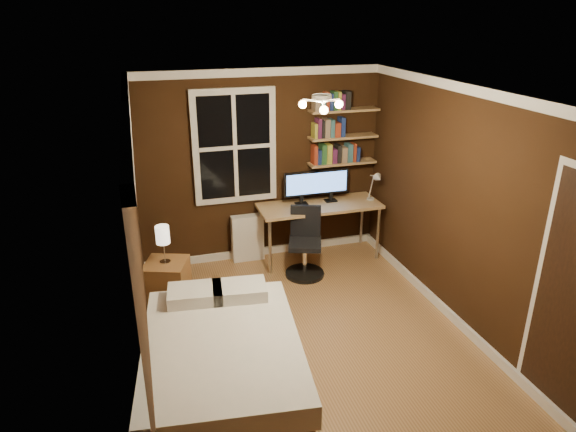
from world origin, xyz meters
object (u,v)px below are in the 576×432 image
object	(u,v)px
desk	(319,209)
monitor_left	(301,188)
nightstand	(168,285)
bedside_lamp	(163,245)
radiator	(248,238)
monitor_right	(331,185)
desk_lamp	(374,186)
bed	(223,360)
office_chair	(305,251)

from	to	relation	value
desk	monitor_left	distance (m)	0.37
nightstand	bedside_lamp	distance (m)	0.50
radiator	monitor_right	bearing A→B (deg)	-6.52
desk_lamp	bed	bearing A→B (deg)	-139.00
nightstand	desk	xyz separation A→B (m)	(2.06, 0.70, 0.43)
monitor_left	radiator	bearing A→B (deg)	169.76
bed	desk	distance (m)	2.81
bedside_lamp	desk_lamp	distance (m)	2.86
monitor_right	desk_lamp	xyz separation A→B (m)	(0.54, -0.18, 0.00)
nightstand	desk_lamp	world-z (taller)	desk_lamp
bed	radiator	distance (m)	2.53
monitor_right	desk_lamp	size ratio (longest dim) A/B	1.06
bedside_lamp	monitor_right	bearing A→B (deg)	19.20
bed	nightstand	xyz separation A→B (m)	(-0.36, 1.50, 0.01)
radiator	bedside_lamp	bearing A→B (deg)	-140.94
desk	desk_lamp	size ratio (longest dim) A/B	3.67
nightstand	radiator	xyz separation A→B (m)	(1.12, 0.91, 0.04)
monitor_right	office_chair	world-z (taller)	monitor_right
radiator	monitor_left	xyz separation A→B (m)	(0.71, -0.13, 0.67)
bedside_lamp	monitor_left	size ratio (longest dim) A/B	0.93
monitor_left	office_chair	world-z (taller)	monitor_left
bed	office_chair	world-z (taller)	office_chair
bedside_lamp	monitor_right	xyz separation A→B (m)	(2.25, 0.78, 0.21)
bed	nightstand	distance (m)	1.54
bed	monitor_left	size ratio (longest dim) A/B	4.31
nightstand	monitor_left	size ratio (longest dim) A/B	1.20
bed	monitor_right	distance (m)	3.05
monitor_right	bed	bearing A→B (deg)	-129.51
bed	desk_lamp	bearing A→B (deg)	47.79
radiator	monitor_right	distance (m)	1.32
bedside_lamp	desk_lamp	size ratio (longest dim) A/B	0.99
bedside_lamp	monitor_left	bearing A→B (deg)	23.11
bed	desk_lamp	distance (m)	3.29
bedside_lamp	monitor_left	distance (m)	2.00
bed	desk_lamp	xyz separation A→B (m)	(2.42, 2.10, 0.72)
desk	office_chair	size ratio (longest dim) A/B	1.82
bedside_lamp	desk	bearing A→B (deg)	18.82
bed	desk	world-z (taller)	desk
nightstand	desk_lamp	size ratio (longest dim) A/B	1.27
bedside_lamp	monitor_left	world-z (taller)	monitor_left
radiator	desk_lamp	world-z (taller)	desk_lamp
bed	monitor_left	bearing A→B (deg)	64.03
desk	office_chair	distance (m)	0.65
radiator	office_chair	xyz separation A→B (m)	(0.60, -0.62, 0.01)
radiator	office_chair	distance (m)	0.87
nightstand	monitor_left	bearing A→B (deg)	42.61
nightstand	bed	bearing A→B (deg)	-56.88
office_chair	radiator	bearing A→B (deg)	153.80
bed	office_chair	size ratio (longest dim) A/B	2.26
desk	desk_lamp	xyz separation A→B (m)	(0.73, -0.10, 0.28)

